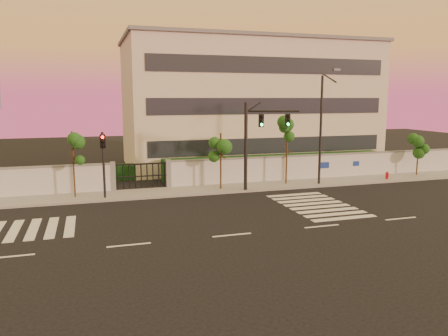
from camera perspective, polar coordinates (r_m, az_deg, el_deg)
The scene contains 14 objects.
ground at distance 21.81m, azimuth 1.03°, elevation -8.76°, with size 120.00×120.00×0.00m, color black.
sidewalk at distance 31.60m, azimuth -4.96°, elevation -2.99°, with size 60.00×3.00×0.15m, color gray.
perimeter_wall at distance 32.87m, azimuth -5.37°, elevation -0.76°, with size 60.00×0.36×2.20m.
hedge_row at distance 35.77m, azimuth -4.61°, elevation -0.35°, with size 41.00×4.25×1.80m.
institutional_building at distance 44.48m, azimuth 3.19°, elevation 8.44°, with size 24.40×12.40×12.25m.
road_markings at distance 24.89m, azimuth -5.19°, elevation -6.49°, with size 57.00×7.62×0.02m.
street_tree_c at distance 30.45m, azimuth -19.12°, elevation 2.29°, with size 1.30×1.04×4.53m.
street_tree_d at distance 31.49m, azimuth -0.40°, elevation 2.58°, with size 1.50×1.19×4.20m.
street_tree_e at distance 33.65m, azimuth 8.27°, elevation 4.49°, with size 1.56×1.24×5.47m.
street_tree_f at distance 40.73m, azimuth 24.07°, elevation 2.70°, with size 1.42×1.13×3.64m.
traffic_signal_main at distance 31.23m, azimuth 4.27°, elevation 4.24°, with size 3.98×1.33×6.39m.
traffic_signal_secondary at distance 29.66m, azimuth -15.49°, elevation 1.37°, with size 0.35×0.34×4.51m.
streetlight_east at distance 33.85m, azimuth 12.69°, elevation 5.58°, with size 0.52×2.10×8.74m.
fire_hydrant at distance 38.01m, azimuth 20.52°, elevation -1.01°, with size 0.29×0.29×0.76m.
Camera 1 is at (-6.54, -19.69, 6.71)m, focal length 35.00 mm.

